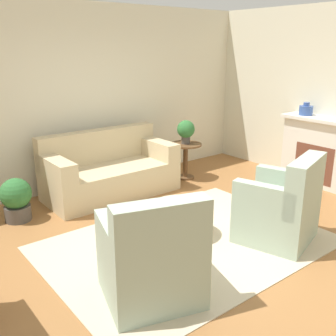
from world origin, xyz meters
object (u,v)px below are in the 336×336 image
at_px(armchair_left, 153,261).
at_px(couch, 109,172).
at_px(potted_plant_on_side_table, 186,130).
at_px(potted_plant_floor, 16,199).
at_px(side_table, 186,155).
at_px(armchair_right, 282,209).
at_px(vase_mantel_near, 306,110).
at_px(ottoman_table, 179,215).

bearing_deg(armchair_left, couch, 67.65).
height_order(potted_plant_on_side_table, potted_plant_floor, potted_plant_on_side_table).
distance_m(armchair_left, potted_plant_floor, 2.47).
distance_m(side_table, potted_plant_floor, 2.82).
relative_size(armchair_right, vase_mantel_near, 4.66).
height_order(ottoman_table, potted_plant_floor, potted_plant_floor).
bearing_deg(vase_mantel_near, potted_plant_on_side_table, 139.57).
height_order(armchair_right, side_table, armchair_right).
relative_size(side_table, potted_plant_on_side_table, 1.54).
relative_size(armchair_left, armchair_right, 1.00).
relative_size(armchair_left, ottoman_table, 1.57).
relative_size(couch, armchair_right, 1.92).
height_order(armchair_left, armchair_right, same).
xyz_separation_m(armchair_left, ottoman_table, (0.98, 0.82, -0.13)).
relative_size(couch, armchair_left, 1.92).
distance_m(couch, ottoman_table, 1.73).
bearing_deg(potted_plant_on_side_table, vase_mantel_near, -40.43).
bearing_deg(vase_mantel_near, potted_plant_floor, 163.12).
relative_size(armchair_left, potted_plant_on_side_table, 2.58).
bearing_deg(armchair_right, side_table, 75.78).
xyz_separation_m(couch, armchair_left, (-1.04, -2.54, 0.05)).
distance_m(armchair_right, side_table, 2.46).
height_order(side_table, potted_plant_on_side_table, potted_plant_on_side_table).
bearing_deg(potted_plant_floor, couch, 4.12).
bearing_deg(potted_plant_on_side_table, armchair_left, -135.52).
height_order(armchair_left, potted_plant_on_side_table, armchair_left).
relative_size(armchair_left, side_table, 1.67).
distance_m(armchair_right, potted_plant_floor, 3.29).
height_order(armchair_right, potted_plant_floor, armchair_right).
relative_size(armchair_right, potted_plant_on_side_table, 2.58).
bearing_deg(armchair_right, armchair_left, 180.00).
bearing_deg(potted_plant_on_side_table, side_table, 180.00).
height_order(couch, armchair_left, armchair_left).
relative_size(ottoman_table, side_table, 1.07).
height_order(couch, armchair_right, armchair_right).
xyz_separation_m(side_table, potted_plant_floor, (-2.81, 0.05, -0.12)).
bearing_deg(side_table, ottoman_table, -132.73).
bearing_deg(potted_plant_on_side_table, ottoman_table, -132.73).
xyz_separation_m(couch, potted_plant_on_side_table, (1.39, -0.15, 0.49)).
bearing_deg(vase_mantel_near, side_table, 139.57).
xyz_separation_m(ottoman_table, side_table, (1.45, 1.57, 0.15)).
bearing_deg(side_table, vase_mantel_near, -40.43).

